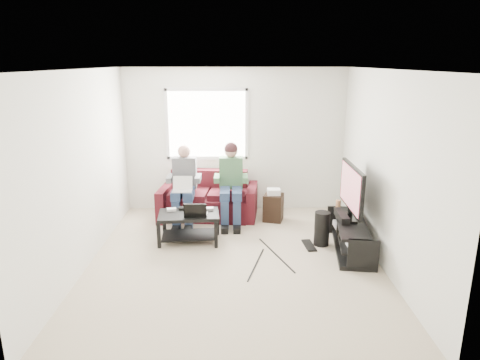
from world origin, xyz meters
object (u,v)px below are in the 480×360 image
(tv, at_px, (352,189))
(end_table, at_px, (273,206))
(sofa, at_px, (209,200))
(tv_stand, at_px, (350,237))
(coffee_table, at_px, (189,221))
(subwoofer, at_px, (322,229))

(tv, relative_size, end_table, 1.92)
(sofa, relative_size, tv_stand, 1.26)
(coffee_table, height_order, subwoofer, subwoofer)
(subwoofer, bearing_deg, end_table, 121.86)
(sofa, height_order, coffee_table, sofa)
(tv_stand, bearing_deg, end_table, 129.48)
(sofa, distance_m, tv, 2.63)
(tv, bearing_deg, end_table, 131.77)
(sofa, xyz_separation_m, subwoofer, (1.78, -1.26, -0.04))
(subwoofer, bearing_deg, coffee_table, 175.72)
(sofa, height_order, tv_stand, sofa)
(tv_stand, relative_size, tv, 1.28)
(tv, height_order, subwoofer, tv)
(tv, relative_size, subwoofer, 2.11)
(coffee_table, bearing_deg, tv, -6.12)
(sofa, bearing_deg, tv, -32.37)
(tv_stand, bearing_deg, tv, 91.47)
(end_table, bearing_deg, sofa, 168.88)
(sofa, bearing_deg, end_table, -11.12)
(end_table, bearing_deg, coffee_table, -147.11)
(sofa, relative_size, subwoofer, 3.40)
(coffee_table, bearing_deg, sofa, 77.93)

